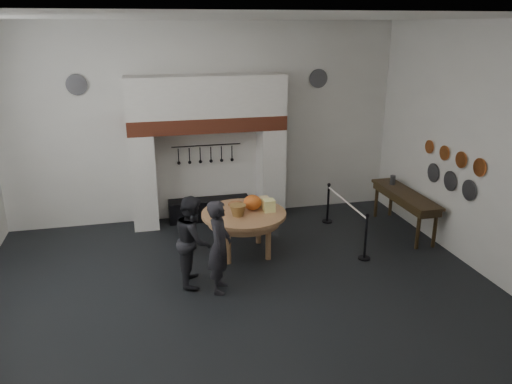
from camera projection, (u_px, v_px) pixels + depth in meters
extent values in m
cube|color=black|center=(242.00, 298.00, 8.47)|extent=(9.00, 8.00, 0.02)
cube|color=silver|center=(240.00, 18.00, 7.03)|extent=(9.00, 8.00, 0.02)
cube|color=silver|center=(205.00, 123.00, 11.44)|extent=(9.00, 0.02, 4.50)
cube|color=silver|center=(342.00, 303.00, 4.07)|extent=(9.00, 0.02, 4.50)
cube|color=silver|center=(492.00, 154.00, 8.75)|extent=(0.02, 8.00, 4.50)
cube|color=silver|center=(144.00, 181.00, 11.16)|extent=(0.55, 0.70, 2.15)
cube|color=silver|center=(271.00, 172.00, 11.82)|extent=(0.55, 0.70, 2.15)
cube|color=#9E442B|center=(207.00, 124.00, 11.10)|extent=(3.50, 0.72, 0.32)
cube|color=silver|center=(206.00, 96.00, 10.90)|extent=(3.50, 0.70, 0.90)
cube|color=black|center=(210.00, 209.00, 11.82)|extent=(1.90, 0.45, 0.50)
cylinder|color=black|center=(206.00, 145.00, 11.52)|extent=(1.60, 0.02, 0.02)
cylinder|color=tan|center=(244.00, 214.00, 9.88)|extent=(1.91, 1.91, 0.07)
ellipsoid|color=#DB4D1F|center=(252.00, 202.00, 9.96)|extent=(0.36, 0.36, 0.31)
cube|color=#FFFE98|center=(269.00, 205.00, 9.90)|extent=(0.22, 0.22, 0.24)
cube|color=#EED58E|center=(264.00, 202.00, 10.18)|extent=(0.18, 0.18, 0.20)
cone|color=olive|center=(238.00, 210.00, 9.66)|extent=(0.36, 0.36, 0.22)
ellipsoid|color=#9F6138|center=(235.00, 204.00, 10.15)|extent=(0.31, 0.18, 0.13)
imported|color=black|center=(219.00, 246.00, 8.47)|extent=(0.55, 0.69, 1.66)
imported|color=black|center=(193.00, 240.00, 8.75)|extent=(0.72, 0.87, 1.63)
cube|color=#372814|center=(405.00, 194.00, 10.95)|extent=(0.55, 2.20, 0.06)
cylinder|color=#515257|center=(393.00, 180.00, 11.46)|extent=(0.12, 0.12, 0.22)
cylinder|color=#C6662D|center=(480.00, 167.00, 9.02)|extent=(0.03, 0.34, 0.34)
cylinder|color=#C6662D|center=(461.00, 160.00, 9.53)|extent=(0.03, 0.32, 0.32)
cylinder|color=#C6662D|center=(444.00, 153.00, 10.04)|extent=(0.03, 0.30, 0.30)
cylinder|color=#C6662D|center=(429.00, 147.00, 10.54)|extent=(0.03, 0.28, 0.28)
cylinder|color=#4C4C51|center=(469.00, 190.00, 9.37)|extent=(0.03, 0.40, 0.40)
cylinder|color=#4C4C51|center=(450.00, 181.00, 9.92)|extent=(0.03, 0.40, 0.40)
cylinder|color=#4C4C51|center=(433.00, 173.00, 10.47)|extent=(0.03, 0.40, 0.40)
cylinder|color=#4C4C51|center=(77.00, 85.00, 10.50)|extent=(0.44, 0.03, 0.44)
cylinder|color=#4C4C51|center=(318.00, 78.00, 11.70)|extent=(0.44, 0.03, 0.44)
cylinder|color=black|center=(366.00, 238.00, 9.73)|extent=(0.05, 0.05, 0.90)
cylinder|color=black|center=(328.00, 204.00, 11.57)|extent=(0.05, 0.05, 0.90)
cylinder|color=white|center=(346.00, 202.00, 10.52)|extent=(0.04, 2.00, 0.04)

